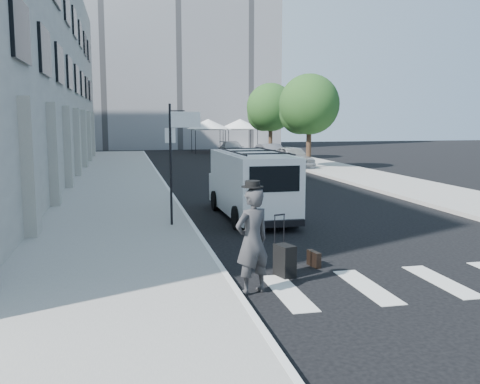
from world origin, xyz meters
name	(u,v)px	position (x,y,z in m)	size (l,w,h in m)	color
ground	(290,251)	(0.00, 0.00, 0.00)	(120.00, 120.00, 0.00)	black
sidewalk_left	(118,180)	(-4.25, 16.00, 0.07)	(4.50, 48.00, 0.15)	gray
sidewalk_right	(329,168)	(9.00, 20.00, 0.07)	(4.00, 56.00, 0.15)	gray
building_far	(173,36)	(2.00, 50.00, 12.50)	(22.00, 12.00, 25.00)	slate
sign_pole	(178,139)	(-2.36, 3.20, 2.65)	(1.03, 0.07, 3.50)	black
tree_near	(307,107)	(7.50, 20.15, 3.97)	(3.80, 3.83, 6.03)	black
tree_far	(269,109)	(7.50, 29.15, 3.97)	(3.80, 3.83, 6.03)	black
tent_left	(208,124)	(4.00, 38.00, 2.71)	(4.00, 4.00, 3.20)	black
tent_right	(240,124)	(7.20, 38.50, 2.71)	(4.00, 4.00, 3.20)	black
businessman	(252,241)	(-1.66, -2.89, 1.00)	(0.73, 0.48, 1.99)	#313033
briefcase	(314,259)	(0.10, -1.42, 0.17)	(0.12, 0.44, 0.34)	black
suitcase	(285,260)	(-0.75, -2.00, 0.34)	(0.41, 0.52, 1.27)	black
cargo_van	(251,184)	(0.13, 4.69, 1.11)	(2.07, 5.63, 2.12)	silver
parked_car_a	(292,157)	(6.80, 20.85, 0.75)	(1.76, 4.38, 1.49)	#A9ACB1
parked_car_b	(271,153)	(6.80, 25.96, 0.69)	(1.45, 4.16, 1.37)	#57585E
parked_car_c	(232,150)	(5.05, 31.80, 0.66)	(1.85, 4.56, 1.32)	gray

